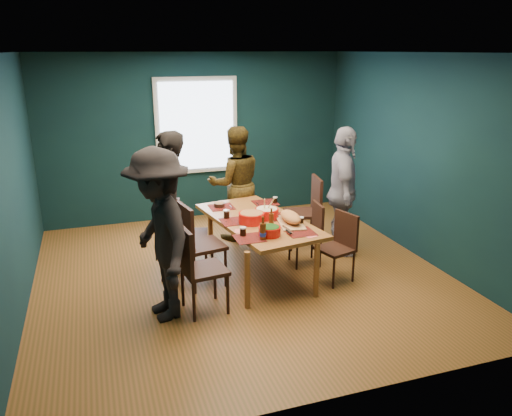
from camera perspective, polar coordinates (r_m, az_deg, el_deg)
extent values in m
cube|color=#97592C|center=(6.41, -1.68, -7.64)|extent=(5.00, 5.00, 0.01)
cube|color=beige|center=(5.79, -1.93, 17.33)|extent=(5.00, 5.00, 0.01)
cube|color=#0E2C2F|center=(5.79, -26.27, 1.98)|extent=(0.01, 5.00, 2.70)
cube|color=#0E2C2F|center=(7.07, 18.10, 5.51)|extent=(0.01, 5.00, 2.70)
cube|color=#0E2C2F|center=(8.34, -6.78, 8.00)|extent=(5.00, 0.01, 2.70)
cube|color=#0E2C2F|center=(3.74, 9.30, -4.32)|extent=(5.00, 0.01, 2.70)
cube|color=silver|center=(8.28, -6.79, 9.33)|extent=(1.35, 0.06, 1.55)
cube|color=olive|center=(6.23, 0.23, -1.46)|extent=(1.24, 2.01, 0.05)
cylinder|color=olive|center=(5.49, -0.99, -8.25)|extent=(0.07, 0.07, 0.67)
cylinder|color=olive|center=(5.77, 6.93, -7.06)|extent=(0.07, 0.07, 0.67)
cylinder|color=olive|center=(7.03, -5.22, -2.36)|extent=(0.07, 0.07, 0.67)
cylinder|color=olive|center=(7.25, 1.15, -1.66)|extent=(0.07, 0.07, 0.67)
cube|color=black|center=(6.61, -7.27, -2.98)|extent=(0.47, 0.47, 0.04)
cube|color=black|center=(6.54, -8.90, -1.10)|extent=(0.13, 0.39, 0.43)
cylinder|color=black|center=(6.54, -8.73, -5.33)|extent=(0.03, 0.03, 0.40)
cylinder|color=black|center=(6.53, -5.77, -5.26)|extent=(0.03, 0.03, 0.40)
cylinder|color=black|center=(6.85, -8.55, -4.23)|extent=(0.03, 0.03, 0.40)
cylinder|color=black|center=(6.84, -5.74, -4.17)|extent=(0.03, 0.03, 0.40)
cube|color=black|center=(6.01, -6.07, -4.28)|extent=(0.54, 0.54, 0.04)
cube|color=black|center=(5.84, -8.07, -2.11)|extent=(0.13, 0.47, 0.51)
cylinder|color=black|center=(5.87, -7.04, -7.62)|extent=(0.04, 0.04, 0.48)
cylinder|color=black|center=(6.01, -3.49, -6.88)|extent=(0.04, 0.04, 0.48)
cylinder|color=black|center=(6.21, -8.42, -6.21)|extent=(0.04, 0.04, 0.48)
cylinder|color=black|center=(6.35, -5.03, -5.55)|extent=(0.04, 0.04, 0.48)
cube|color=black|center=(5.42, -5.94, -7.04)|extent=(0.50, 0.50, 0.04)
cube|color=black|center=(5.25, -8.11, -4.78)|extent=(0.10, 0.45, 0.49)
cylinder|color=black|center=(5.31, -7.11, -10.63)|extent=(0.03, 0.03, 0.46)
cylinder|color=black|center=(5.43, -3.23, -9.86)|extent=(0.03, 0.03, 0.46)
cylinder|color=black|center=(5.64, -8.38, -8.93)|extent=(0.03, 0.03, 0.46)
cylinder|color=black|center=(5.74, -4.71, -8.25)|extent=(0.03, 0.03, 0.46)
cube|color=black|center=(7.19, 5.29, -0.60)|extent=(0.53, 0.53, 0.04)
cube|color=black|center=(7.16, 6.96, 1.56)|extent=(0.12, 0.46, 0.50)
cylinder|color=black|center=(7.05, 4.07, -3.15)|extent=(0.03, 0.03, 0.47)
cylinder|color=black|center=(7.14, 7.14, -2.96)|extent=(0.03, 0.03, 0.47)
cylinder|color=black|center=(7.41, 3.40, -2.08)|extent=(0.03, 0.03, 0.47)
cylinder|color=black|center=(7.50, 6.33, -1.92)|extent=(0.03, 0.03, 0.47)
cube|color=black|center=(6.60, 5.64, -3.14)|extent=(0.40, 0.40, 0.04)
cube|color=black|center=(6.58, 7.09, -1.20)|extent=(0.07, 0.37, 0.41)
cylinder|color=black|center=(6.49, 4.70, -5.47)|extent=(0.03, 0.03, 0.38)
cylinder|color=black|center=(6.59, 7.36, -5.19)|extent=(0.03, 0.03, 0.38)
cylinder|color=black|center=(6.77, 3.86, -4.44)|extent=(0.03, 0.03, 0.38)
cylinder|color=black|center=(6.86, 6.42, -4.19)|extent=(0.03, 0.03, 0.38)
cube|color=black|center=(6.17, 9.02, -4.69)|extent=(0.48, 0.48, 0.04)
cube|color=black|center=(6.20, 10.27, -2.37)|extent=(0.14, 0.38, 0.42)
cylinder|color=black|center=(6.04, 8.87, -7.40)|extent=(0.03, 0.03, 0.39)
cylinder|color=black|center=(6.25, 11.06, -6.61)|extent=(0.03, 0.03, 0.39)
cylinder|color=black|center=(6.26, 6.78, -6.39)|extent=(0.03, 0.03, 0.39)
cylinder|color=black|center=(6.46, 8.97, -5.67)|extent=(0.03, 0.03, 0.39)
imported|color=black|center=(6.12, -9.91, 0.14)|extent=(0.57, 0.75, 1.84)
imported|color=black|center=(7.37, -2.38, 2.81)|extent=(0.85, 0.68, 1.69)
imported|color=white|center=(6.87, 9.88, 1.81)|extent=(0.77, 1.13, 1.77)
imported|color=black|center=(5.21, -10.99, -3.10)|extent=(0.84, 1.26, 1.83)
cylinder|color=red|center=(6.07, -0.52, -1.14)|extent=(0.32, 0.32, 0.13)
cylinder|color=#4C7D2D|center=(6.05, -0.52, -0.62)|extent=(0.28, 0.28, 0.02)
cylinder|color=red|center=(6.25, 1.23, -0.60)|extent=(0.30, 0.30, 0.12)
cylinder|color=beige|center=(6.23, 1.24, -0.13)|extent=(0.26, 0.26, 0.02)
cylinder|color=tan|center=(6.23, 1.58, 0.30)|extent=(0.09, 0.16, 0.24)
cylinder|color=tan|center=(6.21, 0.98, 0.24)|extent=(0.07, 0.17, 0.24)
cylinder|color=red|center=(5.66, 1.56, -2.67)|extent=(0.25, 0.25, 0.11)
cylinder|color=#1A4611|center=(5.64, 1.57, -2.22)|extent=(0.22, 0.22, 0.02)
cube|color=tan|center=(6.07, 3.94, -1.70)|extent=(0.37, 0.60, 0.02)
ellipsoid|color=#CC8D49|center=(6.04, 3.95, -1.02)|extent=(0.27, 0.47, 0.13)
cube|color=#ADAEB4|center=(5.82, 3.55, -2.35)|extent=(0.05, 0.22, 0.00)
cylinder|color=black|center=(5.70, 3.75, -2.73)|extent=(0.03, 0.12, 0.02)
sphere|color=#135615|center=(5.93, 4.40, -1.32)|extent=(0.04, 0.04, 0.04)
sphere|color=#135615|center=(6.04, 3.96, -0.96)|extent=(0.04, 0.04, 0.04)
sphere|color=#135615|center=(6.15, 3.53, -0.61)|extent=(0.04, 0.04, 0.04)
cylinder|color=black|center=(6.70, -4.20, 0.34)|extent=(0.14, 0.14, 0.06)
cylinder|color=#4C7D2D|center=(6.69, -4.21, 0.53)|extent=(0.12, 0.12, 0.01)
cylinder|color=#4D260D|center=(5.52, 0.80, -2.71)|extent=(0.07, 0.07, 0.19)
cylinder|color=#4D260D|center=(5.48, 0.80, -1.39)|extent=(0.03, 0.03, 0.08)
cylinder|color=#172FA1|center=(5.53, 0.80, -3.02)|extent=(0.07, 0.07, 0.04)
cylinder|color=#4D260D|center=(5.94, 1.76, -1.38)|extent=(0.06, 0.06, 0.16)
cylinder|color=#4D260D|center=(5.90, 1.77, -0.34)|extent=(0.02, 0.02, 0.06)
cylinder|color=black|center=(5.65, -1.50, -2.72)|extent=(0.07, 0.07, 0.10)
cylinder|color=silver|center=(5.64, -1.50, -2.28)|extent=(0.08, 0.08, 0.02)
cylinder|color=black|center=(6.04, 5.17, -1.47)|extent=(0.06, 0.06, 0.09)
cylinder|color=silver|center=(6.03, 5.18, -1.10)|extent=(0.07, 0.07, 0.01)
cylinder|color=black|center=(6.85, 2.19, 0.90)|extent=(0.06, 0.06, 0.09)
cylinder|color=silver|center=(6.84, 2.19, 1.21)|extent=(0.06, 0.06, 0.01)
cylinder|color=black|center=(6.24, -3.38, -0.72)|extent=(0.07, 0.07, 0.11)
cylinder|color=silver|center=(6.23, -3.39, -0.30)|extent=(0.08, 0.08, 0.02)
cube|color=#EA6562|center=(6.34, 3.45, -0.91)|extent=(0.17, 0.17, 0.00)
cube|color=#EA6562|center=(5.81, -1.83, -2.65)|extent=(0.16, 0.16, 0.00)
cube|color=#EA6562|center=(5.70, 6.21, -3.17)|extent=(0.16, 0.16, 0.00)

